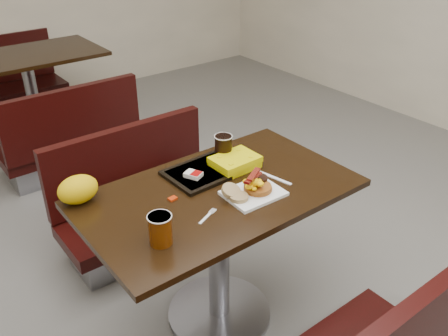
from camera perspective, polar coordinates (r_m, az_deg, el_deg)
floor at (r=2.59m, az=-0.54°, el=-16.83°), size 6.00×7.00×0.01m
table_near at (r=2.33m, az=-0.58°, el=-10.46°), size 1.20×0.70×0.75m
bench_near_n at (r=2.83m, az=-9.20°, el=-3.34°), size 1.00×0.46×0.72m
table_far at (r=4.43m, az=-21.53°, el=7.62°), size 1.20×0.70×0.75m
bench_far_s at (r=3.81m, az=-18.16°, el=4.55°), size 1.00×0.46×0.72m
bench_far_n at (r=5.08m, az=-24.03°, el=9.60°), size 1.00×0.46×0.72m
platter at (r=2.08m, az=3.48°, el=-3.00°), size 0.25×0.20×0.01m
pancake_stack at (r=2.09m, az=4.01°, el=-2.26°), size 0.15×0.15×0.03m
sausage_patty at (r=2.12m, az=4.19°, el=-1.17°), size 0.08×0.08×0.01m
scrambled_eggs at (r=2.06m, az=3.53°, el=-1.74°), size 0.10×0.09×0.04m
bacon_strips at (r=2.04m, az=3.43°, el=-1.07°), size 0.15×0.11×0.01m
muffin_bottom at (r=2.03m, az=1.75°, el=-3.44°), size 0.08×0.08×0.02m
muffin_top at (r=2.04m, az=0.84°, el=-2.70°), size 0.10×0.10×0.05m
coffee_cup_near at (r=1.79m, az=-7.49°, el=-7.19°), size 0.09×0.09×0.12m
fork at (r=1.94m, az=-2.23°, el=-5.93°), size 0.12×0.07×0.00m
knife at (r=2.22m, az=5.83°, el=-1.10°), size 0.05×0.19×0.00m
condiment_syrup at (r=2.06m, az=-6.06°, el=-3.60°), size 0.04×0.03×0.01m
condiment_ketchup at (r=2.16m, az=-4.29°, el=-1.85°), size 0.04×0.04×0.01m
tray at (r=2.24m, az=-2.20°, el=-0.37°), size 0.36×0.27×0.02m
hashbrown_sleeve_left at (r=2.18m, az=-3.63°, el=-0.77°), size 0.08×0.09×0.02m
coffee_cup_far at (r=2.32m, az=-0.08°, el=2.53°), size 0.10×0.10×0.11m
clamshell at (r=2.27m, az=1.29°, el=0.67°), size 0.21×0.16×0.06m
paper_bag at (r=2.10m, az=-16.79°, el=-2.42°), size 0.21×0.18×0.12m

